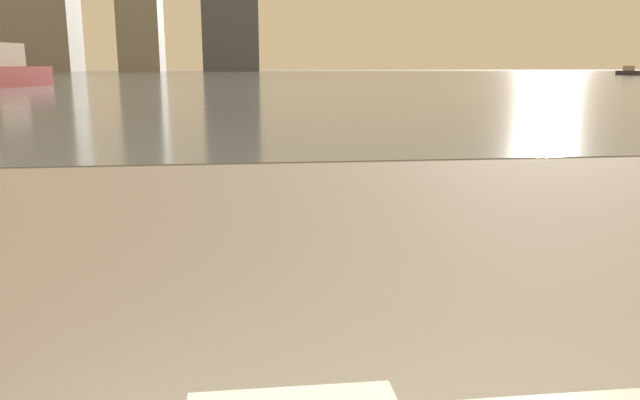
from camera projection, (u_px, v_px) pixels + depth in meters
harbor_water at (245, 76)px, 60.20m from camera, size 180.00×110.00×0.01m
harbor_boat_1 at (0, 71)px, 30.82m from camera, size 3.62×5.99×2.12m
harbor_boat_3 at (628, 72)px, 69.61m from camera, size 1.68×2.86×1.01m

